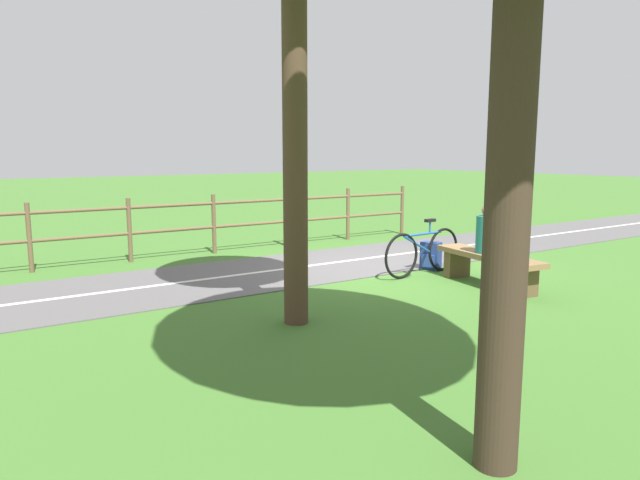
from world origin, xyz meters
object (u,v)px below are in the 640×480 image
bench (488,263)px  bicycle (423,251)px  person_seated (487,232)px  backpack (431,256)px

bench → bicycle: bicycle is taller
bench → bicycle: 1.16m
person_seated → bicycle: bearing=21.4°
bicycle → backpack: 0.48m
person_seated → bicycle: person_seated is taller
bench → backpack: bearing=1.9°
person_seated → backpack: bearing=1.9°
bench → backpack: 1.38m
bench → bicycle: (1.14, 0.22, 0.04)m
bench → person_seated: person_seated is taller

